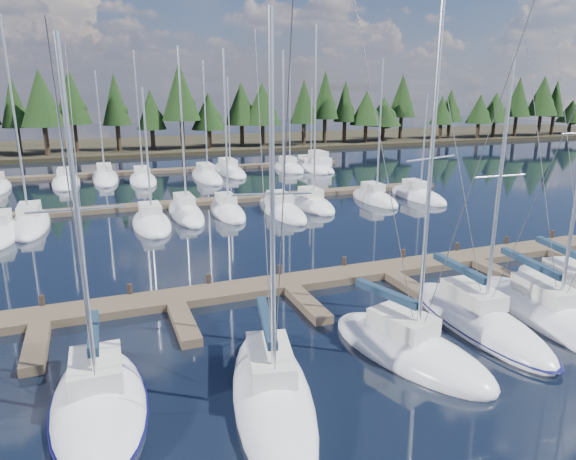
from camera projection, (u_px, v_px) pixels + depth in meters
name	position (u px, v px, depth m)	size (l,w,h in m)	color
ground	(230.00, 231.00, 38.50)	(260.00, 260.00, 0.00)	black
far_shore	(145.00, 146.00, 92.42)	(220.00, 30.00, 0.60)	black
main_dock	(290.00, 287.00, 27.06)	(44.00, 6.13, 0.90)	brown
back_docks	(184.00, 184.00, 56.07)	(50.00, 21.80, 0.40)	brown
front_sailboat_1	(99.00, 402.00, 17.05)	(3.32, 7.86, 12.64)	silver
front_sailboat_2	(272.00, 393.00, 17.56)	(4.59, 9.62, 13.32)	silver
front_sailboat_3	(408.00, 349.00, 20.51)	(5.03, 8.30, 14.45)	silver
front_sailboat_4	(477.00, 320.00, 23.12)	(3.32, 9.58, 12.53)	silver
front_sailboat_5	(549.00, 314.00, 23.63)	(3.93, 10.19, 15.59)	silver
front_sailboat_6	(576.00, 295.00, 25.89)	(4.48, 9.42, 14.16)	silver
back_sailboat_rows	(184.00, 191.00, 51.86)	(46.36, 33.42, 16.14)	silver
motor_yacht_right	(317.00, 166.00, 67.15)	(3.26, 8.39, 4.11)	silver
tree_line	(136.00, 106.00, 80.99)	(185.83, 11.72, 13.74)	black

